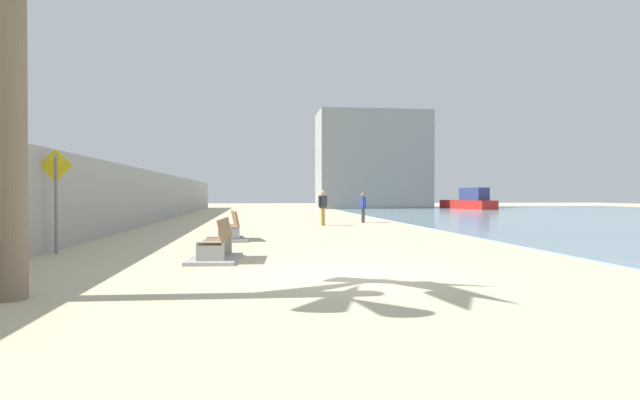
{
  "coord_description": "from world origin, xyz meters",
  "views": [
    {
      "loc": [
        -1.65,
        -10.04,
        1.55
      ],
      "look_at": [
        1.64,
        16.88,
        1.24
      ],
      "focal_mm": 29.25,
      "sensor_mm": 36.0,
      "label": 1
    }
  ],
  "objects_px": {
    "person_walking": "(363,205)",
    "pedestrian_sign": "(56,189)",
    "bench_near": "(216,250)",
    "bench_far": "(229,233)",
    "person_standing": "(323,205)",
    "boat_distant": "(469,201)"
  },
  "relations": [
    {
      "from": "pedestrian_sign",
      "to": "boat_distant",
      "type": "bearing_deg",
      "value": 53.92
    },
    {
      "from": "bench_far",
      "to": "person_standing",
      "type": "height_order",
      "value": "person_standing"
    },
    {
      "from": "bench_near",
      "to": "bench_far",
      "type": "xyz_separation_m",
      "value": [
        0.02,
        5.4,
        0.0
      ]
    },
    {
      "from": "boat_distant",
      "to": "pedestrian_sign",
      "type": "height_order",
      "value": "pedestrian_sign"
    },
    {
      "from": "bench_far",
      "to": "boat_distant",
      "type": "height_order",
      "value": "boat_distant"
    },
    {
      "from": "person_standing",
      "to": "pedestrian_sign",
      "type": "xyz_separation_m",
      "value": [
        -8.4,
        -11.21,
        0.67
      ]
    },
    {
      "from": "bench_far",
      "to": "person_standing",
      "type": "distance_m",
      "value": 8.77
    },
    {
      "from": "pedestrian_sign",
      "to": "bench_near",
      "type": "bearing_deg",
      "value": -23.73
    },
    {
      "from": "person_walking",
      "to": "pedestrian_sign",
      "type": "bearing_deg",
      "value": -129.02
    },
    {
      "from": "bench_near",
      "to": "bench_far",
      "type": "distance_m",
      "value": 5.4
    },
    {
      "from": "boat_distant",
      "to": "person_standing",
      "type": "bearing_deg",
      "value": -125.74
    },
    {
      "from": "person_standing",
      "to": "pedestrian_sign",
      "type": "bearing_deg",
      "value": -126.85
    },
    {
      "from": "boat_distant",
      "to": "pedestrian_sign",
      "type": "relative_size",
      "value": 2.74
    },
    {
      "from": "boat_distant",
      "to": "bench_near",
      "type": "bearing_deg",
      "value": -120.3
    },
    {
      "from": "person_walking",
      "to": "person_standing",
      "type": "xyz_separation_m",
      "value": [
        -2.48,
        -2.22,
        0.08
      ]
    },
    {
      "from": "person_walking",
      "to": "pedestrian_sign",
      "type": "xyz_separation_m",
      "value": [
        -10.89,
        -13.44,
        0.75
      ]
    },
    {
      "from": "person_standing",
      "to": "pedestrian_sign",
      "type": "distance_m",
      "value": 14.03
    },
    {
      "from": "person_standing",
      "to": "pedestrian_sign",
      "type": "relative_size",
      "value": 0.64
    },
    {
      "from": "person_walking",
      "to": "person_standing",
      "type": "distance_m",
      "value": 3.33
    },
    {
      "from": "bench_far",
      "to": "person_walking",
      "type": "relative_size",
      "value": 1.37
    },
    {
      "from": "bench_near",
      "to": "boat_distant",
      "type": "xyz_separation_m",
      "value": [
        22.58,
        38.65,
        0.58
      ]
    },
    {
      "from": "person_standing",
      "to": "person_walking",
      "type": "bearing_deg",
      "value": 41.83
    }
  ]
}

